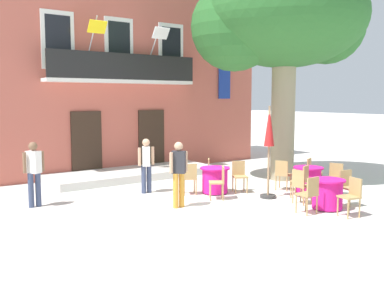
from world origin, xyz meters
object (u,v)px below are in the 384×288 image
Objects in this scene: cafe_chair_middle_0 at (212,171)px; cafe_chair_near_tree_1 at (352,194)px; cafe_chair_near_tree_0 at (309,192)px; cafe_chair_middle_2 at (219,180)px; cafe_chair_near_tree_2 at (348,185)px; cafe_table_near_tree at (327,194)px; cafe_chair_front_3 at (302,179)px; cafe_table_front at (308,179)px; pedestrian_near_entrance at (34,170)px; pedestrian_mid_plaza at (146,163)px; cafe_chair_front_1 at (312,171)px; pedestrian_by_tree at (179,171)px; cafe_chair_near_tree_3 at (301,184)px; cafe_umbrella at (269,138)px; cafe_chair_front_0 at (335,177)px; cafe_chair_middle_3 at (239,174)px; cafe_table_middle at (215,180)px; plane_tree at (282,20)px; cafe_chair_middle_1 at (190,177)px; cafe_chair_front_2 at (283,173)px.

cafe_chair_near_tree_1 is at bearing -81.38° from cafe_chair_middle_0.
cafe_chair_near_tree_0 and cafe_chair_middle_2 have the same top height.
cafe_chair_near_tree_2 is at bearing -0.50° from cafe_chair_near_tree_0.
cafe_table_near_tree is 1.29m from cafe_chair_front_3.
cafe_chair_near_tree_1 is 2.59m from cafe_table_front.
pedestrian_near_entrance reaches higher than pedestrian_mid_plaza.
cafe_chair_near_tree_1 is 1.00× the size of cafe_chair_middle_0.
cafe_table_front is 0.95× the size of cafe_chair_front_3.
cafe_chair_front_3 is at bearing 74.36° from cafe_chair_near_tree_1.
pedestrian_near_entrance is (-6.33, 3.26, 0.41)m from cafe_chair_front_3.
pedestrian_near_entrance is 3.13m from pedestrian_mid_plaza.
pedestrian_by_tree is at bearing 175.52° from cafe_chair_front_1.
cafe_chair_front_1 is (1.90, 1.18, 0.00)m from cafe_chair_near_tree_3.
cafe_umbrella reaches higher than cafe_chair_near_tree_3.
cafe_table_near_tree is 0.95× the size of cafe_chair_front_0.
cafe_table_near_tree is 1.71m from cafe_chair_front_0.
cafe_chair_middle_3 is (-0.46, 2.77, 0.14)m from cafe_table_near_tree.
cafe_chair_near_tree_3 is 2.52m from cafe_table_middle.
cafe_chair_near_tree_2 and cafe_chair_front_0 have the same top height.
cafe_table_middle is at bearing -37.04° from pedestrian_mid_plaza.
plane_tree is at bearing 16.31° from cafe_chair_middle_3.
cafe_chair_near_tree_3 is (-0.13, 0.74, 0.14)m from cafe_table_near_tree.
cafe_table_middle is 0.54× the size of pedestrian_mid_plaza.
cafe_chair_middle_1 is 1.00× the size of cafe_chair_front_1.
cafe_chair_front_3 is (0.54, 1.94, 0.00)m from cafe_chair_near_tree_1.
pedestrian_mid_plaza reaches higher than cafe_chair_front_1.
cafe_umbrella is 2.77m from pedestrian_by_tree.
cafe_chair_middle_0 is at bearing 112.00° from cafe_chair_near_tree_2.
cafe_chair_middle_2 is at bearing 162.26° from cafe_table_front.
plane_tree is at bearing -7.06° from pedestrian_near_entrance.
cafe_chair_middle_2 is at bearing 175.00° from cafe_chair_front_2.
cafe_chair_middle_0 and cafe_chair_front_1 have the same top height.
cafe_chair_front_2 is at bearing -1.57° from pedestrian_by_tree.
pedestrian_by_tree is at bearing 168.24° from cafe_umbrella.
cafe_chair_near_tree_2 is 1.20m from cafe_chair_near_tree_3.
cafe_chair_front_3 is at bearing -63.94° from cafe_chair_middle_0.
cafe_chair_near_tree_0 is 3.74m from cafe_chair_middle_0.
pedestrian_mid_plaza reaches higher than cafe_chair_middle_3.
cafe_chair_middle_1 is (-1.10, -0.37, 0.00)m from cafe_chair_middle_0.
pedestrian_by_tree reaches higher than cafe_chair_middle_3.
cafe_chair_middle_0 is at bearing 103.37° from cafe_umbrella.
cafe_chair_middle_0 is at bearing 32.91° from pedestrian_by_tree.
cafe_chair_near_tree_0 is 1.00× the size of cafe_chair_middle_1.
cafe_table_near_tree is 5.08m from pedestrian_mid_plaza.
cafe_chair_front_3 is at bearing -153.28° from cafe_table_front.
cafe_chair_middle_2 is 1.00× the size of cafe_chair_front_2.
cafe_chair_middle_2 and cafe_chair_front_3 have the same top height.
cafe_chair_front_0 is (3.33, -2.45, 0.00)m from cafe_chair_middle_1.
cafe_chair_front_1 reaches higher than cafe_table_front.
cafe_chair_front_0 reaches higher than cafe_table_front.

